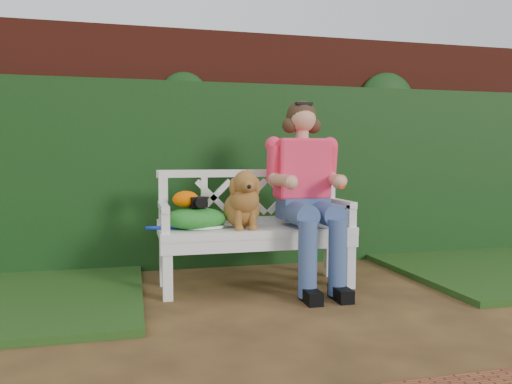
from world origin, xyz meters
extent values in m
plane|color=#372617|center=(0.00, 0.00, 0.00)|extent=(60.00, 60.00, 0.00)
cube|color=#5B1F14|center=(0.00, 1.90, 1.10)|extent=(10.00, 0.30, 2.20)
cube|color=#183B15|center=(0.00, 1.68, 0.85)|extent=(10.00, 0.18, 1.70)
cube|color=black|center=(-0.68, 0.79, 0.68)|extent=(0.14, 0.12, 0.08)
ellipsoid|color=#EC5C00|center=(-0.77, 0.83, 0.71)|extent=(0.24, 0.21, 0.12)
camera|label=1|loc=(-1.15, -2.93, 1.02)|focal=35.00mm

